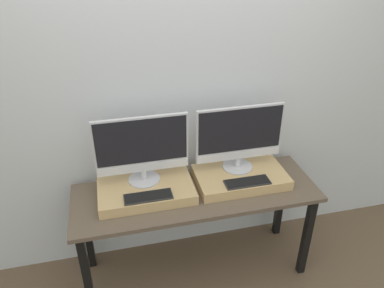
# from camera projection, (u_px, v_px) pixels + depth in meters

# --- Properties ---
(wall_back) EXTENTS (8.00, 0.04, 2.60)m
(wall_back) POSITION_uv_depth(u_px,v_px,m) (184.00, 95.00, 2.56)
(wall_back) COLOR silver
(wall_back) RESTS_ON ground_plane
(workbench) EXTENTS (1.67, 0.56, 0.73)m
(workbench) POSITION_uv_depth(u_px,v_px,m) (196.00, 202.00, 2.59)
(workbench) COLOR brown
(workbench) RESTS_ON ground_plane
(wooden_riser_left) EXTENTS (0.63, 0.38, 0.07)m
(wooden_riser_left) POSITION_uv_depth(u_px,v_px,m) (146.00, 190.00, 2.50)
(wooden_riser_left) COLOR tan
(wooden_riser_left) RESTS_ON workbench
(monitor_left) EXTENTS (0.61, 0.21, 0.47)m
(monitor_left) POSITION_uv_depth(u_px,v_px,m) (142.00, 148.00, 2.41)
(monitor_left) COLOR silver
(monitor_left) RESTS_ON wooden_riser_left
(keyboard_left) EXTENTS (0.31, 0.11, 0.01)m
(keyboard_left) POSITION_uv_depth(u_px,v_px,m) (148.00, 197.00, 2.37)
(keyboard_left) COLOR #2D2D2D
(keyboard_left) RESTS_ON wooden_riser_left
(wooden_riser_right) EXTENTS (0.63, 0.38, 0.07)m
(wooden_riser_right) POSITION_uv_depth(u_px,v_px,m) (240.00, 177.00, 2.63)
(wooden_riser_right) COLOR tan
(wooden_riser_right) RESTS_ON workbench
(monitor_right) EXTENTS (0.61, 0.21, 0.47)m
(monitor_right) POSITION_uv_depth(u_px,v_px,m) (240.00, 136.00, 2.55)
(monitor_right) COLOR silver
(monitor_right) RESTS_ON wooden_riser_right
(keyboard_right) EXTENTS (0.31, 0.11, 0.01)m
(keyboard_right) POSITION_uv_depth(u_px,v_px,m) (247.00, 182.00, 2.50)
(keyboard_right) COLOR #2D2D2D
(keyboard_right) RESTS_ON wooden_riser_right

